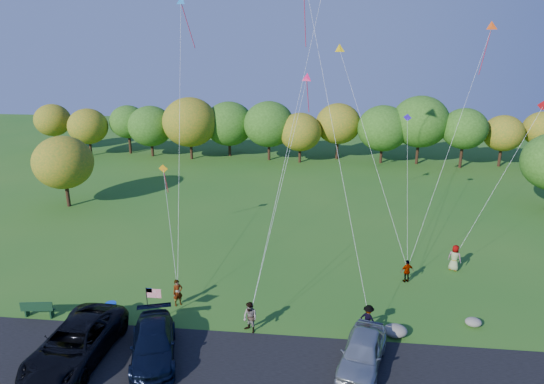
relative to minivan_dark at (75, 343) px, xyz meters
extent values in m
plane|color=#245E1A|center=(9.76, 4.21, -1.00)|extent=(140.00, 140.00, 0.00)
cube|color=black|center=(9.76, 0.21, -0.97)|extent=(44.00, 6.00, 0.06)
cylinder|color=#372014|center=(-25.12, 41.01, 0.39)|extent=(0.36, 0.36, 2.78)
ellipsoid|color=#264F15|center=(-25.12, 41.01, 3.55)|extent=(5.44, 5.44, 4.90)
cylinder|color=#372014|center=(-20.91, 42.66, 0.51)|extent=(0.36, 0.36, 3.02)
ellipsoid|color=#264F15|center=(-20.91, 42.66, 3.62)|extent=(4.92, 4.92, 4.43)
cylinder|color=#372014|center=(-14.63, 41.24, 0.15)|extent=(0.36, 0.36, 2.30)
ellipsoid|color=#40691A|center=(-14.63, 41.24, 2.87)|extent=(4.83, 4.83, 4.35)
cylinder|color=#372014|center=(-10.42, 41.03, 0.40)|extent=(0.36, 0.36, 2.82)
ellipsoid|color=#264F15|center=(-10.42, 41.03, 3.95)|extent=(6.58, 6.58, 5.92)
cylinder|color=#372014|center=(-6.02, 41.35, 0.53)|extent=(0.36, 0.36, 3.06)
ellipsoid|color=#40691A|center=(-6.02, 41.35, 3.79)|extent=(5.31, 5.31, 4.78)
cylinder|color=#372014|center=(0.05, 42.30, 0.55)|extent=(0.36, 0.36, 3.11)
ellipsoid|color=#264F15|center=(0.05, 42.30, 4.31)|extent=(6.76, 6.76, 6.08)
cylinder|color=#372014|center=(4.58, 43.03, 0.47)|extent=(0.36, 0.36, 2.95)
ellipsoid|color=#264F15|center=(4.58, 43.03, 4.13)|extent=(6.73, 6.73, 6.06)
cylinder|color=#372014|center=(9.14, 40.49, 0.15)|extent=(0.36, 0.36, 2.30)
ellipsoid|color=#264F15|center=(9.14, 40.49, 3.22)|extent=(5.90, 5.90, 5.31)
cylinder|color=#372014|center=(14.41, 41.12, 0.29)|extent=(0.36, 0.36, 2.58)
ellipsoid|color=#264F15|center=(14.41, 41.12, 3.69)|extent=(6.51, 6.51, 5.86)
cylinder|color=#372014|center=(19.66, 40.76, 0.18)|extent=(0.36, 0.36, 2.36)
ellipsoid|color=#40691A|center=(19.66, 40.76, 3.21)|extent=(5.71, 5.71, 5.14)
cylinder|color=#372014|center=(24.42, 40.94, 0.59)|extent=(0.36, 0.36, 3.19)
ellipsoid|color=#264F15|center=(24.42, 40.94, 4.49)|extent=(7.09, 7.09, 6.38)
cylinder|color=#372014|center=(29.14, 43.83, 0.28)|extent=(0.36, 0.36, 2.57)
ellipsoid|color=#40691A|center=(29.14, 43.83, 3.23)|extent=(5.12, 5.12, 4.61)
cylinder|color=#372014|center=(35.13, 42.19, 0.35)|extent=(0.36, 0.36, 2.72)
ellipsoid|color=#40691A|center=(35.13, 42.19, 3.58)|extent=(5.76, 5.76, 5.19)
cylinder|color=#372014|center=(39.15, 42.33, 0.13)|extent=(0.36, 0.36, 2.26)
ellipsoid|color=#40691A|center=(39.15, 42.33, 3.54)|extent=(7.00, 7.00, 6.30)
cylinder|color=#372014|center=(-12.24, 22.21, 0.30)|extent=(0.36, 0.36, 2.60)
ellipsoid|color=#40691A|center=(-12.24, 22.21, 3.42)|extent=(5.60, 5.60, 5.04)
imported|color=black|center=(0.00, 0.00, 0.00)|extent=(3.40, 6.91, 1.89)
imported|color=black|center=(3.92, 0.58, -0.15)|extent=(3.76, 5.90, 1.59)
imported|color=#9BA1A5|center=(14.63, 1.00, -0.10)|extent=(3.15, 5.27, 1.68)
imported|color=#4C4C59|center=(3.67, 5.76, -0.14)|extent=(0.75, 0.71, 1.72)
imported|color=#4C4C59|center=(8.56, 3.41, -0.08)|extent=(1.14, 1.10, 1.85)
imported|color=#4C4C59|center=(15.18, 4.20, -0.18)|extent=(1.22, 1.12, 1.65)
imported|color=#4C4C59|center=(18.25, 10.30, -0.20)|extent=(1.02, 0.70, 1.62)
imported|color=#4C4C59|center=(21.87, 12.46, -0.05)|extent=(1.11, 0.99, 1.90)
cube|color=#12321B|center=(-4.23, 3.64, -0.56)|extent=(1.88, 0.40, 0.06)
cube|color=#12321B|center=(-4.23, 3.45, -0.25)|extent=(1.87, 0.34, 0.58)
cube|color=#12321B|center=(-5.02, 3.64, -0.78)|extent=(0.15, 0.48, 0.44)
cube|color=#12321B|center=(-3.45, 3.64, -0.78)|extent=(0.15, 0.48, 0.44)
cylinder|color=#0C3EBF|center=(0.14, 3.94, -0.52)|extent=(0.65, 0.65, 0.97)
cylinder|color=black|center=(2.58, 3.51, 0.20)|extent=(0.05, 0.05, 2.40)
cube|color=red|center=(3.01, 3.51, 1.06)|extent=(0.86, 0.58, 0.02)
cube|color=navy|center=(2.76, 3.52, 1.24)|extent=(0.35, 0.02, 0.27)
ellipsoid|color=#A19E8C|center=(16.67, 3.90, -0.67)|extent=(1.34, 1.05, 0.67)
ellipsoid|color=gray|center=(21.31, 5.40, -0.76)|extent=(0.94, 0.78, 0.49)
cone|color=#1161AE|center=(2.07, 15.45, 17.24)|extent=(0.86, 0.56, 0.77)
cone|color=yellow|center=(13.32, 18.92, 13.96)|extent=(0.94, 0.55, 0.83)
cone|color=#DF480F|center=(24.58, 19.95, 15.59)|extent=(0.94, 0.47, 0.86)
cube|color=red|center=(27.85, 16.75, 10.19)|extent=(0.71, 0.28, 0.73)
cube|color=orange|center=(0.02, 15.17, 5.11)|extent=(0.74, 0.23, 0.72)
cube|color=#3615D4|center=(19.23, 21.39, 8.40)|extent=(0.64, 0.28, 0.64)
cone|color=#DC0F4E|center=(10.88, 17.74, 11.85)|extent=(0.94, 0.59, 0.80)
camera|label=1|loc=(12.35, -19.94, 15.17)|focal=32.00mm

